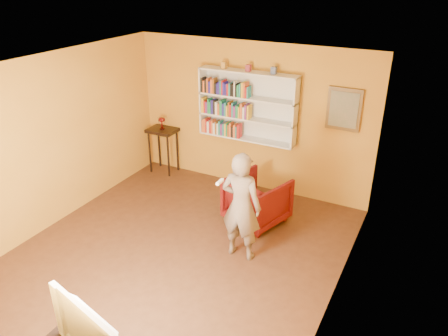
{
  "coord_description": "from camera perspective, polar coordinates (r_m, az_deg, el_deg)",
  "views": [
    {
      "loc": [
        3.03,
        -4.39,
        3.87
      ],
      "look_at": [
        0.37,
        0.75,
        1.15
      ],
      "focal_mm": 35.0,
      "sensor_mm": 36.0,
      "label": 1
    }
  ],
  "objects": [
    {
      "name": "ornament_centre",
      "position": [
        7.56,
        3.21,
        12.91
      ],
      "size": [
        0.08,
        0.08,
        0.11
      ],
      "primitive_type": "cube",
      "color": "#923041",
      "rests_on": "bookshelf"
    },
    {
      "name": "ruby_lustre",
      "position": [
        8.66,
        -8.14,
        6.13
      ],
      "size": [
        0.14,
        0.15,
        0.24
      ],
      "color": "maroon",
      "rests_on": "console_table"
    },
    {
      "name": "television",
      "position": [
        4.44,
        -15.99,
        -19.66
      ],
      "size": [
        1.12,
        0.43,
        0.65
      ],
      "primitive_type": "imported",
      "rotation": [
        0.0,
        0.0,
        -0.26
      ],
      "color": "black",
      "rests_on": "tv_cabinet"
    },
    {
      "name": "bookshelf",
      "position": [
        7.78,
        3.22,
        8.13
      ],
      "size": [
        1.8,
        0.29,
        1.23
      ],
      "color": "silver",
      "rests_on": "room_shell"
    },
    {
      "name": "room_shell",
      "position": [
        6.05,
        -6.4,
        -3.16
      ],
      "size": [
        5.3,
        5.8,
        2.88
      ],
      "color": "#422515",
      "rests_on": "ground"
    },
    {
      "name": "person",
      "position": [
        6.09,
        2.26,
        -5.03
      ],
      "size": [
        0.59,
        0.39,
        1.62
      ],
      "primitive_type": "imported",
      "rotation": [
        0.0,
        0.0,
        3.15
      ],
      "color": "#6B5B4F",
      "rests_on": "ground"
    },
    {
      "name": "game_remote",
      "position": [
        5.58,
        -0.54,
        -1.82
      ],
      "size": [
        0.04,
        0.15,
        0.04
      ],
      "primitive_type": "cube",
      "color": "white",
      "rests_on": "person"
    },
    {
      "name": "console_table",
      "position": [
        8.77,
        -8.01,
        4.11
      ],
      "size": [
        0.56,
        0.43,
        0.91
      ],
      "color": "black",
      "rests_on": "ground"
    },
    {
      "name": "books_row_upper",
      "position": [
        7.77,
        0.24,
        10.41
      ],
      "size": [
        0.92,
        0.19,
        0.27
      ],
      "color": "black",
      "rests_on": "bookshelf"
    },
    {
      "name": "armchair",
      "position": [
        7.11,
        4.37,
        -4.14
      ],
      "size": [
        1.07,
        1.09,
        0.79
      ],
      "primitive_type": "imported",
      "rotation": [
        0.0,
        0.0,
        2.83
      ],
      "color": "#470508",
      "rests_on": "ground"
    },
    {
      "name": "ornament_left",
      "position": [
        7.75,
        -0.0,
        13.28
      ],
      "size": [
        0.08,
        0.08,
        0.11
      ],
      "primitive_type": "cube",
      "color": "#BE8936",
      "rests_on": "bookshelf"
    },
    {
      "name": "books_row_lower",
      "position": [
        8.04,
        -0.31,
        5.25
      ],
      "size": [
        0.77,
        0.19,
        0.26
      ],
      "color": "#CF5D29",
      "rests_on": "bookshelf"
    },
    {
      "name": "framed_painting",
      "position": [
        7.3,
        15.39,
        7.39
      ],
      "size": [
        0.55,
        0.05,
        0.7
      ],
      "color": "brown",
      "rests_on": "room_shell"
    },
    {
      "name": "books_row_middle",
      "position": [
        7.88,
        0.27,
        7.77
      ],
      "size": [
        0.94,
        0.19,
        0.27
      ],
      "color": "gold",
      "rests_on": "bookshelf"
    },
    {
      "name": "ornament_right",
      "position": [
        7.38,
        6.53,
        12.54
      ],
      "size": [
        0.09,
        0.09,
        0.12
      ],
      "primitive_type": "cube",
      "color": "#4D5B81",
      "rests_on": "bookshelf"
    }
  ]
}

